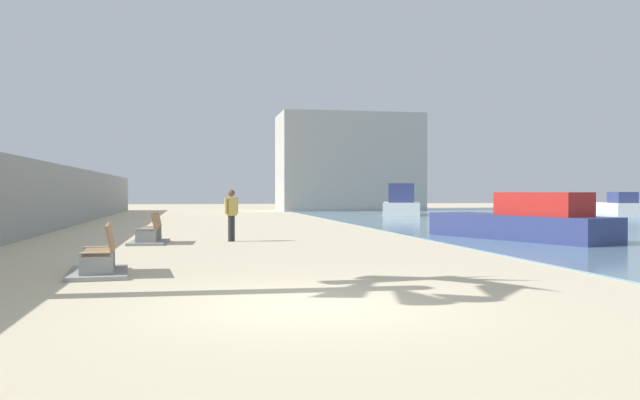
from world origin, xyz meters
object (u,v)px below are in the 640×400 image
Objects in this scene: bench_far at (150,236)px; boat_far_left at (619,206)px; bench_near at (100,263)px; person_walking at (231,211)px; boat_nearest at (523,222)px; boat_distant at (401,204)px.

bench_far is 0.38× the size of boat_far_left.
bench_near is 1.01× the size of bench_far.
boat_far_left is at bearing 35.98° from person_walking.
boat_nearest is at bearing 28.08° from bench_near.
bench_near is 1.30× the size of person_walking.
boat_nearest is 1.22× the size of boat_far_left.
boat_nearest is 29.77m from boat_far_left.
bench_far is (0.46, 7.78, 0.00)m from bench_near.
person_walking reaches higher than boat_far_left.
person_walking is 0.30× the size of boat_distant.
bench_far is 38.05m from boat_far_left.
boat_nearest is at bearing -97.65° from boat_distant.
bench_far is 12.05m from boat_nearest.
boat_distant is at bearing 54.40° from bench_far.
boat_nearest is (11.99, -1.13, 0.38)m from bench_far.
bench_near is 0.39× the size of boat_far_left.
boat_distant reaches higher than bench_near.
bench_far is 0.39× the size of boat_distant.
person_walking is at bearing -144.02° from boat_far_left.
boat_distant reaches higher than boat_far_left.
person_walking reaches higher than boat_nearest.
boat_nearest is (12.45, 6.64, 0.38)m from bench_near.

